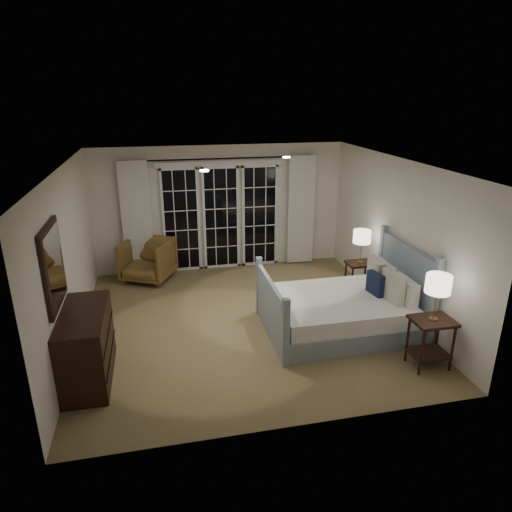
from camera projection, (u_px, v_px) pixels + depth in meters
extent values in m
plane|color=olive|center=(245.00, 321.00, 7.29)|extent=(5.00, 5.00, 0.00)
plane|color=silver|center=(244.00, 164.00, 6.44)|extent=(5.00, 5.00, 0.00)
cube|color=white|center=(69.00, 260.00, 6.36)|extent=(0.02, 5.00, 2.50)
cube|color=white|center=(396.00, 237.00, 7.37)|extent=(0.02, 5.00, 2.50)
cube|color=white|center=(221.00, 208.00, 9.16)|extent=(5.00, 0.02, 2.50)
cube|color=white|center=(292.00, 326.00, 4.57)|extent=(5.00, 0.02, 2.50)
cube|color=black|center=(181.00, 221.00, 9.04)|extent=(0.66, 0.02, 2.02)
cube|color=black|center=(221.00, 218.00, 9.20)|extent=(0.66, 0.02, 2.02)
cube|color=black|center=(260.00, 216.00, 9.37)|extent=(0.66, 0.02, 2.02)
cube|color=white|center=(220.00, 163.00, 8.82)|extent=(2.50, 0.04, 0.10)
cylinder|color=black|center=(220.00, 159.00, 8.73)|extent=(3.50, 0.03, 0.03)
cube|color=silver|center=(137.00, 219.00, 8.75)|extent=(0.55, 0.10, 2.25)
cube|color=silver|center=(301.00, 210.00, 9.42)|extent=(0.55, 0.10, 2.25)
cylinder|color=white|center=(286.00, 157.00, 7.16)|extent=(0.12, 0.12, 0.01)
cylinder|color=white|center=(204.00, 171.00, 5.96)|extent=(0.12, 0.12, 0.01)
cube|color=#8699A2|center=(338.00, 320.00, 7.01)|extent=(2.02, 1.57, 0.30)
cube|color=silver|center=(339.00, 305.00, 6.92)|extent=(1.96, 1.51, 0.25)
cube|color=#8699A2|center=(405.00, 285.00, 7.06)|extent=(0.06, 1.57, 1.28)
cube|color=#8699A2|center=(271.00, 310.00, 6.69)|extent=(0.06, 1.57, 0.89)
cube|color=silver|center=(404.00, 290.00, 6.70)|extent=(0.14, 0.60, 0.36)
cube|color=silver|center=(384.00, 274.00, 7.28)|extent=(0.14, 0.60, 0.36)
cube|color=beige|center=(393.00, 287.00, 6.69)|extent=(0.16, 0.46, 0.45)
cube|color=beige|center=(376.00, 273.00, 7.20)|extent=(0.16, 0.46, 0.45)
cube|color=#151F39|center=(375.00, 284.00, 6.93)|extent=(0.15, 0.35, 0.34)
cube|color=black|center=(433.00, 321.00, 5.90)|extent=(0.53, 0.43, 0.04)
cube|color=black|center=(428.00, 353.00, 6.06)|extent=(0.49, 0.38, 0.03)
cylinder|color=black|center=(421.00, 353.00, 5.81)|extent=(0.04, 0.04, 0.66)
cylinder|color=black|center=(452.00, 349.00, 5.90)|extent=(0.04, 0.04, 0.66)
cylinder|color=black|center=(407.00, 339.00, 6.12)|extent=(0.04, 0.04, 0.66)
cylinder|color=black|center=(437.00, 336.00, 6.21)|extent=(0.04, 0.04, 0.66)
cube|color=black|center=(360.00, 264.00, 8.12)|extent=(0.46, 0.37, 0.04)
cube|color=black|center=(358.00, 285.00, 8.26)|extent=(0.42, 0.33, 0.03)
cylinder|color=black|center=(352.00, 283.00, 8.05)|extent=(0.04, 0.04, 0.57)
cylinder|color=black|center=(372.00, 281.00, 8.12)|extent=(0.04, 0.04, 0.57)
cylinder|color=black|center=(345.00, 277.00, 8.31)|extent=(0.04, 0.04, 0.57)
cylinder|color=black|center=(365.00, 275.00, 8.39)|extent=(0.04, 0.04, 0.57)
cylinder|color=#AA7A44|center=(433.00, 319.00, 5.89)|extent=(0.12, 0.12, 0.02)
cylinder|color=#AA7A44|center=(435.00, 305.00, 5.82)|extent=(0.02, 0.02, 0.36)
cylinder|color=white|center=(438.00, 284.00, 5.72)|extent=(0.32, 0.32, 0.23)
cylinder|color=#AA7A44|center=(360.00, 262.00, 8.11)|extent=(0.12, 0.12, 0.02)
cylinder|color=#AA7A44|center=(361.00, 252.00, 8.05)|extent=(0.02, 0.02, 0.35)
cylinder|color=white|center=(362.00, 237.00, 7.95)|extent=(0.31, 0.31, 0.23)
imported|color=brown|center=(148.00, 260.00, 8.78)|extent=(1.17, 1.18, 0.81)
cube|color=black|center=(87.00, 346.00, 5.72)|extent=(0.54, 1.30, 0.92)
cube|color=black|center=(111.00, 354.00, 5.83)|extent=(0.01, 1.28, 0.01)
cube|color=black|center=(108.00, 333.00, 5.72)|extent=(0.01, 1.28, 0.01)
cube|color=black|center=(53.00, 266.00, 5.30)|extent=(0.04, 0.85, 1.00)
cube|color=white|center=(55.00, 266.00, 5.30)|extent=(0.01, 0.73, 0.88)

